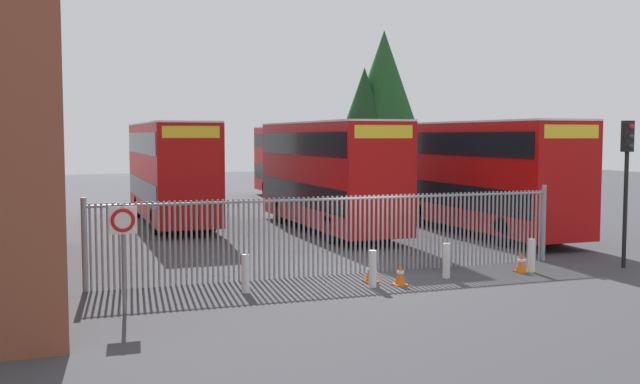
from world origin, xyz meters
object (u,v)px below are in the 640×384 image
Objects in this scene: bollard_near_right at (446,261)px; traffic_cone_near_kerb at (400,274)px; bollard_near_left at (246,274)px; traffic_light_kerbside at (627,166)px; double_decker_bus_behind_fence_right at (328,171)px; bollard_far_right at (532,256)px; speed_limit_sign_post at (123,233)px; traffic_cone_by_gate at (521,262)px; traffic_cone_mid_forecourt at (371,271)px; double_decker_bus_near_gate at (481,172)px; double_decker_bus_far_back at (297,160)px; double_decker_bus_behind_fence_left at (170,169)px; bollard_center_front at (373,269)px.

bollard_near_right reaches higher than traffic_cone_near_kerb.
traffic_light_kerbside reaches higher than bollard_near_left.
double_decker_bus_behind_fence_right is 10.92m from bollard_far_right.
speed_limit_sign_post is at bearing -127.73° from double_decker_bus_behind_fence_right.
double_decker_bus_behind_fence_right reaches higher than traffic_cone_by_gate.
speed_limit_sign_post is (-6.99, -0.75, 1.49)m from traffic_cone_near_kerb.
traffic_cone_mid_forecourt is 1.00× the size of traffic_cone_near_kerb.
double_decker_bus_near_gate is 18.32× the size of traffic_cone_mid_forecourt.
bollard_far_right is at bearing -92.22° from double_decker_bus_far_back.
traffic_cone_near_kerb is at bearing -179.30° from traffic_light_kerbside.
bollard_far_right is 1.61× the size of traffic_cone_by_gate.
bollard_far_right is at bearing 5.89° from speed_limit_sign_post.
double_decker_bus_behind_fence_left is 16.11m from traffic_cone_near_kerb.
traffic_light_kerbside reaches higher than bollard_far_right.
double_decker_bus_behind_fence_right is 11.38× the size of bollard_far_right.
bollard_near_left is (-9.26, -24.53, -1.95)m from double_decker_bus_far_back.
double_decker_bus_behind_fence_left is 16.66m from speed_limit_sign_post.
traffic_light_kerbside is (5.68, -0.38, 2.51)m from bollard_near_right.
double_decker_bus_behind_fence_left reaches higher than bollard_near_left.
double_decker_bus_far_back reaches higher than traffic_cone_mid_forecourt.
traffic_cone_mid_forecourt is (-4.57, 0.15, 0.00)m from traffic_cone_by_gate.
double_decker_bus_far_back reaches higher than bollard_near_left.
bollard_far_right is at bearing 5.50° from traffic_cone_near_kerb.
traffic_cone_near_kerb is at bearing -101.90° from double_decker_bus_far_back.
double_decker_bus_far_back is 11.38× the size of bollard_far_right.
double_decker_bus_far_back is 24.99m from traffic_light_kerbside.
traffic_cone_by_gate is at bearing -92.94° from double_decker_bus_far_back.
bollard_near_right is 2.70m from bollard_far_right.
traffic_cone_by_gate is 4.27m from traffic_light_kerbside.
double_decker_bus_behind_fence_left is 17.04m from traffic_cone_by_gate.
double_decker_bus_near_gate is 8.65m from traffic_cone_by_gate.
traffic_cone_mid_forecourt is 0.14× the size of traffic_light_kerbside.
double_decker_bus_behind_fence_left is at bearing 103.09° from traffic_cone_near_kerb.
bollard_far_right is (2.70, -0.06, 0.00)m from bollard_near_right.
bollard_center_front is 1.61× the size of traffic_cone_near_kerb.
traffic_cone_mid_forecourt and traffic_cone_near_kerb have the same top height.
double_decker_bus_far_back is (3.23, 14.07, 0.00)m from double_decker_bus_behind_fence_right.
double_decker_bus_behind_fence_right reaches higher than bollard_center_front.
bollard_near_left is at bearing -110.68° from double_decker_bus_far_back.
traffic_cone_by_gate is (-1.26, -24.52, -2.13)m from double_decker_bus_far_back.
double_decker_bus_behind_fence_left is 17.20m from bollard_far_right.
bollard_center_front is 0.40× the size of speed_limit_sign_post.
bollard_near_right is at bearing -70.86° from double_decker_bus_behind_fence_left.
double_decker_bus_far_back is at bearing 77.07° from double_decker_bus_behind_fence_right.
double_decker_bus_behind_fence_right is 12.23m from bollard_near_left.
bollard_near_right is 6.22m from traffic_light_kerbside.
traffic_cone_by_gate is (-3.41, -7.66, -2.13)m from double_decker_bus_near_gate.
double_decker_bus_far_back is 25.63m from traffic_cone_near_kerb.
speed_limit_sign_post is (-11.00, -1.22, 1.49)m from traffic_cone_by_gate.
double_decker_bus_near_gate reaches higher than bollard_near_right.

